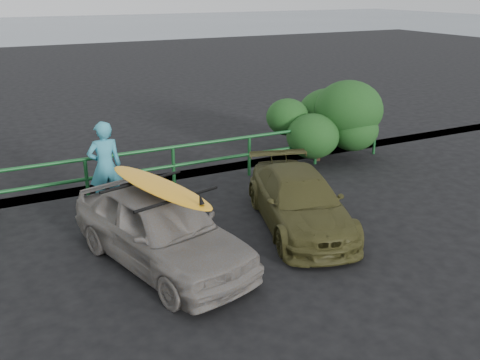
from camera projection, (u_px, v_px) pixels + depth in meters
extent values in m
plane|color=black|center=(228.00, 304.00, 8.03)|extent=(80.00, 80.00, 0.00)
imported|color=slate|center=(161.00, 228.00, 9.00)|extent=(2.50, 4.16, 1.33)
imported|color=#43411D|center=(300.00, 201.00, 10.46)|extent=(2.48, 3.98, 1.08)
imported|color=teal|center=(105.00, 166.00, 11.12)|extent=(0.70, 0.46, 1.93)
ellipsoid|color=#FFAB1A|center=(159.00, 186.00, 8.74)|extent=(1.25, 2.80, 0.08)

